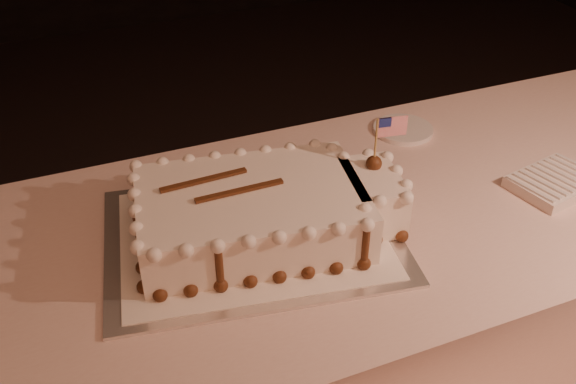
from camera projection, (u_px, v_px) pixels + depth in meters
name	position (u px, v px, depth m)	size (l,w,h in m)	color
banquet_table	(402.00, 312.00, 1.67)	(2.40, 0.80, 0.75)	beige
cake_board	(252.00, 236.00, 1.32)	(0.60, 0.45, 0.01)	silver
doily	(252.00, 234.00, 1.32)	(0.53, 0.40, 0.00)	white
sheet_cake	(267.00, 211.00, 1.30)	(0.59, 0.39, 0.22)	white
napkin_stack	(554.00, 182.00, 1.47)	(0.22, 0.18, 0.03)	silver
side_plate	(403.00, 129.00, 1.69)	(0.16, 0.16, 0.01)	silver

